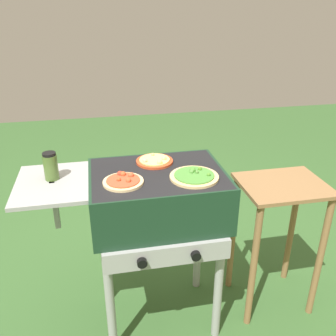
{
  "coord_description": "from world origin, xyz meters",
  "views": [
    {
      "loc": [
        -0.26,
        -1.53,
        1.64
      ],
      "look_at": [
        0.05,
        0.0,
        0.92
      ],
      "focal_mm": 38.98,
      "sensor_mm": 36.0,
      "label": 1
    }
  ],
  "objects_px": {
    "sauce_jar": "(51,166)",
    "prep_table": "(278,220)",
    "pizza_veggie": "(194,176)",
    "grill": "(155,200)",
    "pizza_cheese": "(155,161)",
    "pizza_pepperoni": "(123,181)"
  },
  "relations": [
    {
      "from": "grill",
      "to": "prep_table",
      "type": "distance_m",
      "value": 0.7
    },
    {
      "from": "pizza_veggie",
      "to": "pizza_pepperoni",
      "type": "distance_m",
      "value": 0.32
    },
    {
      "from": "grill",
      "to": "sauce_jar",
      "type": "bearing_deg",
      "value": 175.61
    },
    {
      "from": "pizza_pepperoni",
      "to": "sauce_jar",
      "type": "bearing_deg",
      "value": 161.6
    },
    {
      "from": "pizza_veggie",
      "to": "sauce_jar",
      "type": "distance_m",
      "value": 0.65
    },
    {
      "from": "pizza_cheese",
      "to": "grill",
      "type": "bearing_deg",
      "value": -99.49
    },
    {
      "from": "pizza_pepperoni",
      "to": "pizza_cheese",
      "type": "bearing_deg",
      "value": 48.01
    },
    {
      "from": "pizza_veggie",
      "to": "sauce_jar",
      "type": "height_order",
      "value": "sauce_jar"
    },
    {
      "from": "grill",
      "to": "pizza_cheese",
      "type": "distance_m",
      "value": 0.2
    },
    {
      "from": "pizza_veggie",
      "to": "sauce_jar",
      "type": "xyz_separation_m",
      "value": [
        -0.63,
        0.12,
        0.05
      ]
    },
    {
      "from": "pizza_cheese",
      "to": "prep_table",
      "type": "distance_m",
      "value": 0.75
    },
    {
      "from": "sauce_jar",
      "to": "prep_table",
      "type": "bearing_deg",
      "value": -1.57
    },
    {
      "from": "pizza_cheese",
      "to": "prep_table",
      "type": "relative_size",
      "value": 0.24
    },
    {
      "from": "pizza_cheese",
      "to": "prep_table",
      "type": "bearing_deg",
      "value": -10.37
    },
    {
      "from": "grill",
      "to": "pizza_pepperoni",
      "type": "height_order",
      "value": "pizza_pepperoni"
    },
    {
      "from": "pizza_pepperoni",
      "to": "pizza_cheese",
      "type": "height_order",
      "value": "same"
    },
    {
      "from": "grill",
      "to": "sauce_jar",
      "type": "height_order",
      "value": "sauce_jar"
    },
    {
      "from": "pizza_veggie",
      "to": "pizza_cheese",
      "type": "relative_size",
      "value": 1.22
    },
    {
      "from": "prep_table",
      "to": "pizza_cheese",
      "type": "bearing_deg",
      "value": 169.63
    },
    {
      "from": "pizza_pepperoni",
      "to": "sauce_jar",
      "type": "distance_m",
      "value": 0.33
    },
    {
      "from": "sauce_jar",
      "to": "pizza_cheese",
      "type": "bearing_deg",
      "value": 10.29
    },
    {
      "from": "pizza_veggie",
      "to": "grill",
      "type": "bearing_deg",
      "value": 153.97
    }
  ]
}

